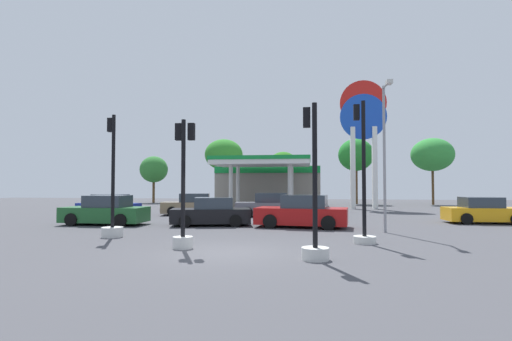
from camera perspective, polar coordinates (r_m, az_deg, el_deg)
The scene contains 20 objects.
ground_plane at distance 12.36m, azimuth -4.20°, elevation -11.84°, with size 90.00×90.00×0.00m, color #47474C.
gas_station at distance 37.93m, azimuth 1.99°, elevation -2.05°, with size 9.65×12.88×4.33m.
station_pole_sign at distance 35.23m, azimuth 15.45°, elevation 6.07°, with size 3.97×0.56×11.19m.
car_0 at distance 19.36m, azimuth 6.75°, elevation -6.14°, with size 4.64×2.45×1.59m.
car_1 at distance 25.72m, azimuth 1.89°, elevation -5.19°, with size 4.51×2.39×1.55m.
car_2 at distance 27.61m, azimuth -20.76°, elevation -4.93°, with size 4.32×2.54×1.45m.
car_3 at distance 24.49m, azimuth 30.34°, elevation -5.20°, with size 4.02×1.92×1.42m.
car_4 at distance 20.18m, azimuth -6.54°, elevation -6.18°, with size 4.27×2.51×1.43m.
car_5 at distance 21.90m, azimuth -21.19°, elevation -5.61°, with size 4.29×1.98×1.53m.
car_6 at distance 27.38m, azimuth -9.24°, elevation -5.03°, with size 4.42×2.56×1.49m.
traffic_signal_0 at distance 13.11m, azimuth -10.58°, elevation -4.53°, with size 0.65×0.68×4.25m.
traffic_signal_1 at distance 14.50m, azimuth 15.45°, elevation -4.40°, with size 0.80×0.80×5.12m.
traffic_signal_2 at distance 16.66m, azimuth -20.30°, elevation -5.33°, with size 0.84×0.84×4.91m.
traffic_signal_3 at distance 11.07m, azimuth 8.53°, elevation -7.02°, with size 0.77×0.77×4.40m.
tree_0 at distance 46.66m, azimuth -14.75°, elevation 0.14°, with size 3.20×3.20×5.39m.
tree_1 at distance 45.56m, azimuth -4.75°, elevation 2.32°, with size 4.42×4.42×7.39m.
tree_2 at distance 44.00m, azimuth 3.99°, elevation 0.89°, with size 3.23×3.23×5.81m.
tree_3 at distance 43.58m, azimuth 14.44°, elevation 2.21°, with size 3.80×3.80×7.08m.
tree_4 at distance 44.55m, azimuth 24.43°, elevation 2.12°, with size 4.29×4.29×6.94m.
corner_streetlamp at distance 17.86m, azimuth 18.40°, elevation 3.90°, with size 0.24×1.48×6.47m.
Camera 1 is at (2.53, -11.91, 2.09)m, focal length 27.30 mm.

